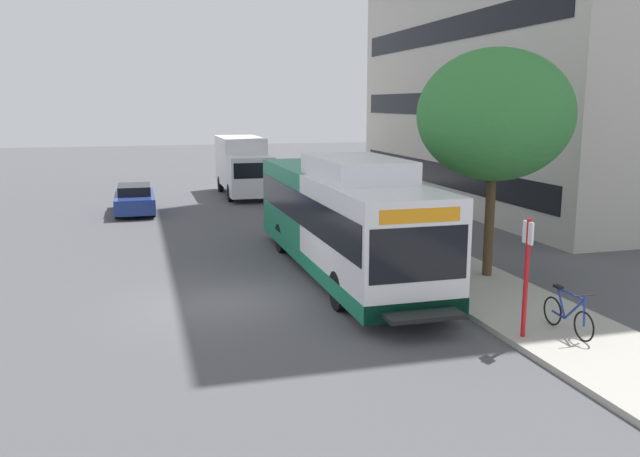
# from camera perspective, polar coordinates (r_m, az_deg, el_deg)

# --- Properties ---
(ground_plane) EXTENTS (120.00, 120.00, 0.00)m
(ground_plane) POSITION_cam_1_polar(r_m,az_deg,el_deg) (25.04, -10.66, -1.15)
(ground_plane) COLOR #4C4C51
(sidewalk_curb) EXTENTS (3.00, 56.00, 0.14)m
(sidewalk_curb) POSITION_cam_1_polar(r_m,az_deg,el_deg) (24.70, 6.16, -1.03)
(sidewalk_curb) COLOR #A8A399
(sidewalk_curb) RESTS_ON ground
(transit_bus) EXTENTS (2.58, 12.25, 3.65)m
(transit_bus) POSITION_cam_1_polar(r_m,az_deg,el_deg) (19.81, 1.85, 0.91)
(transit_bus) COLOR white
(transit_bus) RESTS_ON ground
(bus_stop_sign_pole) EXTENTS (0.10, 0.36, 2.60)m
(bus_stop_sign_pole) POSITION_cam_1_polar(r_m,az_deg,el_deg) (14.63, 17.55, -3.38)
(bus_stop_sign_pole) COLOR red
(bus_stop_sign_pole) RESTS_ON sidewalk_curb
(bicycle_parked) EXTENTS (0.52, 1.76, 1.02)m
(bicycle_parked) POSITION_cam_1_polar(r_m,az_deg,el_deg) (15.47, 20.80, -7.02)
(bicycle_parked) COLOR black
(bicycle_parked) RESTS_ON sidewalk_curb
(street_tree_near_stop) EXTENTS (4.39, 4.39, 6.53)m
(street_tree_near_stop) POSITION_cam_1_polar(r_m,az_deg,el_deg) (19.36, 14.98, 9.51)
(street_tree_near_stop) COLOR #4C3823
(street_tree_near_stop) RESTS_ON sidewalk_curb
(parked_car_far_lane) EXTENTS (1.80, 4.50, 1.33)m
(parked_car_far_lane) POSITION_cam_1_polar(r_m,az_deg,el_deg) (32.29, -15.85, 2.49)
(parked_car_far_lane) COLOR navy
(parked_car_far_lane) RESTS_ON ground
(box_truck_background) EXTENTS (2.32, 7.01, 3.25)m
(box_truck_background) POSITION_cam_1_polar(r_m,az_deg,el_deg) (37.27, -6.77, 5.56)
(box_truck_background) COLOR silver
(box_truck_background) RESTS_ON ground
(lattice_comm_tower) EXTENTS (1.10, 1.10, 33.89)m
(lattice_comm_tower) POSITION_cam_1_polar(r_m,az_deg,el_deg) (53.94, 8.91, 17.40)
(lattice_comm_tower) COLOR #B7B7BC
(lattice_comm_tower) RESTS_ON ground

